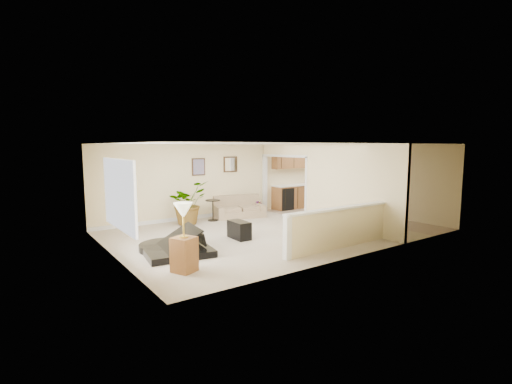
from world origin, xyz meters
TOP-DOWN VIEW (x-y plane):
  - floor at (0.00, 0.00)m, footprint 9.00×9.00m
  - back_wall at (0.00, 3.00)m, footprint 9.00×0.04m
  - front_wall at (0.00, -3.00)m, footprint 9.00×0.04m
  - left_wall at (-4.50, 0.00)m, footprint 0.04×6.00m
  - right_wall at (4.50, 0.00)m, footprint 0.04×6.00m
  - ceiling at (0.00, 0.00)m, footprint 9.00×6.00m
  - kitchen_vinyl at (3.15, 0.00)m, footprint 2.70×6.00m
  - interior_partition at (1.80, 0.25)m, footprint 0.18×5.99m
  - pony_half_wall at (0.08, -2.30)m, footprint 3.42×0.22m
  - left_window at (-4.49, -0.50)m, footprint 0.05×2.15m
  - wall_art_left at (-0.95, 2.97)m, footprint 0.48×0.04m
  - wall_mirror at (0.30, 2.97)m, footprint 0.55×0.04m
  - kitchen_cabinets at (3.19, 2.73)m, footprint 2.36×0.65m
  - piano at (-3.31, -0.46)m, footprint 1.82×1.87m
  - piano_bench at (-1.35, -0.15)m, footprint 0.37×0.71m
  - loveseat at (0.30, 2.47)m, footprint 1.92×1.38m
  - accent_table at (-0.77, 2.36)m, footprint 0.48×0.48m
  - palm_plant at (-1.65, 2.36)m, footprint 1.52×1.43m
  - small_plant at (1.10, 2.37)m, footprint 0.28×0.28m
  - lamp_stand at (-3.64, -1.74)m, footprint 0.53×0.53m

SIDE VIEW (x-z plane):
  - floor at x=0.00m, z-range 0.00..0.00m
  - kitchen_vinyl at x=3.15m, z-range 0.00..0.01m
  - small_plant at x=1.10m, z-range -0.04..0.45m
  - piano_bench at x=-1.35m, z-range 0.00..0.47m
  - loveseat at x=0.30m, z-range -0.12..0.84m
  - accent_table at x=-0.77m, z-range 0.10..0.79m
  - pony_half_wall at x=0.08m, z-range 0.02..1.02m
  - piano at x=-3.31m, z-range -0.11..1.25m
  - lamp_stand at x=-3.64m, z-range -0.10..1.25m
  - palm_plant at x=-1.65m, z-range -0.01..1.33m
  - kitchen_cabinets at x=3.19m, z-range -0.29..2.03m
  - interior_partition at x=1.80m, z-range -0.03..2.47m
  - back_wall at x=0.00m, z-range 0.00..2.50m
  - front_wall at x=0.00m, z-range 0.00..2.50m
  - left_wall at x=-4.50m, z-range 0.00..2.50m
  - right_wall at x=4.50m, z-range 0.00..2.50m
  - left_window at x=-4.49m, z-range 0.73..2.17m
  - wall_art_left at x=-0.95m, z-range 1.46..2.04m
  - wall_mirror at x=0.30m, z-range 1.52..2.08m
  - ceiling at x=0.00m, z-range 2.48..2.52m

